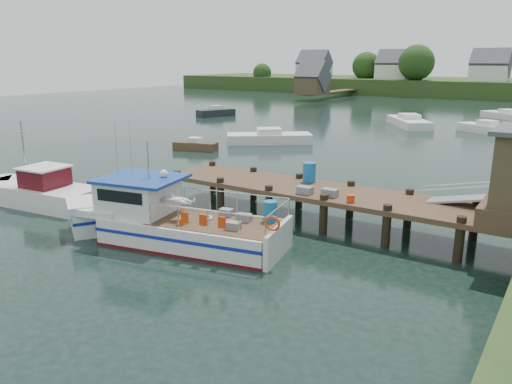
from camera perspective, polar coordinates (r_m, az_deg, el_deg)
The scene contains 10 objects.
ground_plane at distance 21.67m, azimuth 4.40°, elevation -2.84°, with size 160.00×160.00×0.00m, color black.
dock at distance 18.92m, azimuth 22.03°, elevation 0.49°, with size 16.60×3.00×4.78m.
lobster_boat at distance 18.85m, azimuth -10.29°, elevation -3.22°, with size 9.31×4.23×4.45m.
work_boat at distance 25.67m, azimuth -24.01°, elevation 0.13°, with size 7.41×2.96×3.87m.
moored_rowboat at distance 37.69m, azimuth -6.94°, elevation 5.30°, with size 3.46×1.98×0.95m.
moored_far at distance 63.89m, azimuth 26.90°, elevation 7.81°, with size 6.45×5.73×1.10m.
moored_a at distance 40.43m, azimuth 1.51°, elevation 6.21°, with size 6.73×5.92×1.24m.
moored_b at distance 50.66m, azimuth 24.87°, elevation 6.60°, with size 5.58×4.27×1.19m.
moored_d at distance 53.11m, azimuth 17.06°, elevation 7.68°, with size 6.26×7.52×1.26m.
moored_e at distance 60.24m, azimuth -4.61°, elevation 9.08°, with size 3.19×4.83×1.27m.
Camera 1 is at (9.96, -18.07, 6.62)m, focal length 35.00 mm.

